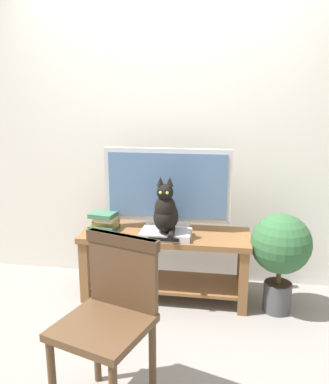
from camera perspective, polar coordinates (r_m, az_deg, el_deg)
The scene contains 9 objects.
ground_plane at distance 3.00m, azimuth -2.56°, elevation -18.85°, with size 12.00×12.00×0.00m, color gray.
back_wall at distance 3.46m, azimuth 0.31°, elevation 10.21°, with size 7.00×0.12×2.80m, color silver.
tv_stand at distance 3.26m, azimuth 0.14°, elevation -8.64°, with size 1.33×0.48×0.55m.
tv at distance 3.19m, azimuth 0.40°, elevation 0.60°, with size 1.01×0.20×0.66m.
media_box at distance 3.09m, azimuth 0.21°, elevation -6.01°, with size 0.38×0.23×0.05m.
cat at distance 3.01m, azimuth 0.18°, elevation -2.82°, with size 0.19×0.34×0.43m.
wooden_chair at distance 2.14m, azimuth -7.58°, elevation -16.23°, with size 0.53×0.53×0.92m.
book_stack at distance 3.30m, azimuth -8.50°, elevation -4.10°, with size 0.24×0.19×0.14m.
potted_plant at distance 3.11m, azimuth 16.12°, elevation -7.83°, with size 0.45×0.45×0.77m.
Camera 1 is at (0.51, -2.47, 1.62)m, focal length 37.66 mm.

